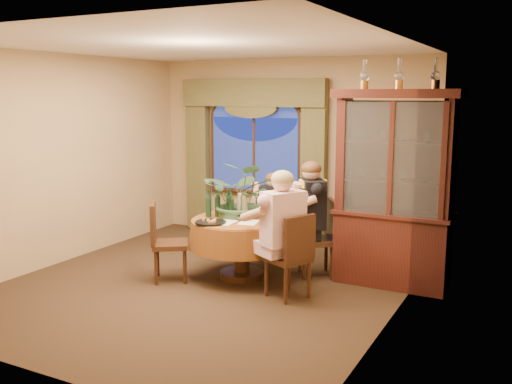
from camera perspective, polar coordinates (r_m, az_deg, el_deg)
The scene contains 36 objects.
floor at distance 6.98m, azimuth -5.09°, elevation -9.20°, with size 5.00×5.00×0.00m, color black.
wall_back at distance 8.85m, azimuth 3.49°, elevation 4.16°, with size 4.50×4.50×0.00m, color #A28358.
wall_right at distance 5.77m, azimuth 13.89°, elevation 0.86°, with size 5.00×5.00×0.00m, color #A28358.
ceiling at distance 6.62m, azimuth -5.47°, elevation 14.36°, with size 5.00×5.00×0.00m, color white.
window at distance 9.06m, azimuth -0.17°, elevation 3.68°, with size 1.62×0.10×1.32m, color navy, non-canonical shape.
arched_transom at distance 9.01m, azimuth -0.17°, elevation 8.61°, with size 1.60×0.06×0.44m, color navy, non-canonical shape.
drapery_left at distance 9.55m, azimuth -5.81°, elevation 3.22°, with size 0.38×0.14×2.32m, color #474523.
drapery_right at distance 8.60m, azimuth 5.78°, elevation 2.49°, with size 0.38×0.14×2.32m, color #474523.
swag_valance at distance 8.94m, azimuth -0.41°, elevation 9.89°, with size 2.45×0.16×0.42m, color #474523, non-canonical shape.
dining_table at distance 7.11m, azimuth -1.44°, elevation -5.64°, with size 1.32×1.32×0.75m, color maroon.
china_cabinet at distance 6.87m, azimuth 13.65°, elevation 0.24°, with size 1.43×0.56×2.32m, color #361410.
oil_lamp_left at distance 6.89m, azimuth 10.78°, elevation 11.48°, with size 0.11×0.11×0.34m, color #A5722D, non-canonical shape.
oil_lamp_center at distance 6.78m, azimuth 14.11°, elevation 11.39°, with size 0.11×0.11×0.34m, color #A5722D, non-canonical shape.
oil_lamp_right at distance 6.70m, azimuth 17.53°, elevation 11.25°, with size 0.11×0.11×0.34m, color #A5722D, non-canonical shape.
chair_right at distance 6.42m, azimuth 3.19°, elevation -6.39°, with size 0.42×0.42×0.96m, color black.
chair_back_right at distance 7.20m, azimuth 6.00°, elevation -4.64°, with size 0.42×0.42×0.96m, color black.
chair_back at distance 7.89m, azimuth 0.96°, elevation -3.29°, with size 0.42×0.42×0.96m, color black.
chair_front_left at distance 7.06m, azimuth -8.56°, elevation -4.98°, with size 0.42×0.42×0.96m, color black.
person_pink at distance 6.30m, azimuth 2.72°, elevation -4.36°, with size 0.52×0.48×1.46m, color beige, non-canonical shape.
person_back at distance 7.85m, azimuth 1.74°, elevation -2.41°, with size 0.44×0.40×1.22m, color black, non-canonical shape.
person_scarf at distance 7.16m, azimuth 5.65°, elevation -2.67°, with size 0.52×0.48×1.46m, color black, non-canonical shape.
stoneware_vase at distance 7.15m, azimuth -1.39°, elevation -1.28°, with size 0.15×0.15×0.29m, color #A08666, non-canonical shape.
centerpiece_plant at distance 7.08m, azimuth -1.34°, elevation 2.31°, with size 0.91×1.01×0.79m, color #335432.
olive_bowl at distance 6.93m, azimuth -1.22°, elevation -2.63°, with size 0.17×0.17×0.05m, color #4F5D32.
cheese_platter at distance 6.79m, azimuth -4.55°, elevation -3.04°, with size 0.37×0.37×0.02m, color black.
wine_bottle_0 at distance 7.11m, azimuth -4.79°, elevation -1.21°, with size 0.07×0.07×0.33m, color black.
wine_bottle_1 at distance 7.26m, azimuth -2.72°, elevation -0.95°, with size 0.07×0.07×0.33m, color black.
wine_bottle_2 at distance 7.24m, azimuth -3.86°, elevation -1.00°, with size 0.07×0.07×0.33m, color tan.
wine_bottle_3 at distance 7.02m, azimuth -2.51°, elevation -1.33°, with size 0.07×0.07×0.33m, color black.
wine_bottle_4 at distance 7.13m, azimuth -3.86°, elevation -1.16°, with size 0.07×0.07×0.33m, color black.
tasting_paper_0 at distance 6.81m, azimuth -0.74°, elevation -3.05°, with size 0.21×0.30×0.00m, color white.
tasting_paper_1 at distance 7.05m, azimuth 1.76°, elevation -2.60°, with size 0.21×0.30×0.00m, color white.
tasting_paper_2 at distance 6.81m, azimuth -3.08°, elevation -3.05°, with size 0.21×0.30×0.00m, color white.
wine_glass_person_pink at distance 6.64m, azimuth 0.48°, elevation -2.62°, with size 0.07×0.07×0.18m, color silver, non-canonical shape.
wine_glass_person_back at distance 7.38m, azimuth 0.17°, elevation -1.35°, with size 0.07×0.07×0.18m, color silver, non-canonical shape.
wine_glass_person_scarf at distance 7.05m, azimuth 2.08°, elevation -1.89°, with size 0.07×0.07×0.18m, color silver, non-canonical shape.
Camera 1 is at (3.57, -5.55, 2.27)m, focal length 40.00 mm.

